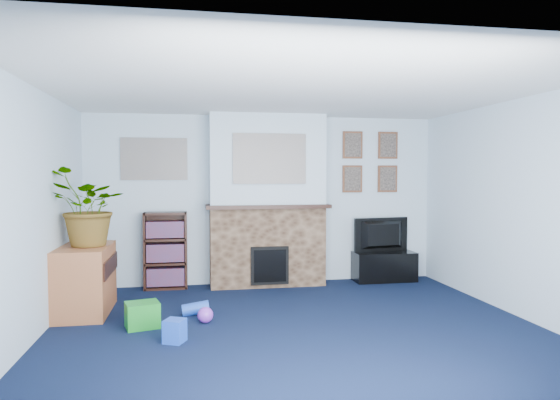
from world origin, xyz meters
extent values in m
cube|color=black|center=(0.00, 0.00, 0.00)|extent=(5.00, 4.50, 0.01)
cube|color=white|center=(0.00, 0.00, 2.40)|extent=(5.00, 4.50, 0.01)
cube|color=silver|center=(0.00, 2.25, 1.20)|extent=(5.00, 0.04, 2.40)
cube|color=silver|center=(0.00, -2.25, 1.20)|extent=(5.00, 0.04, 2.40)
cube|color=silver|center=(-2.50, 0.00, 1.20)|extent=(0.04, 4.50, 2.40)
cube|color=silver|center=(2.50, 0.00, 1.20)|extent=(0.04, 4.50, 2.40)
cube|color=brown|center=(0.00, 2.05, 0.55)|extent=(1.60, 0.40, 1.10)
cube|color=brown|center=(0.00, 2.05, 1.75)|extent=(1.60, 0.40, 1.30)
cube|color=brown|center=(0.00, 2.02, 1.12)|extent=(1.72, 0.50, 0.05)
cube|color=brown|center=(0.00, 1.84, 0.32)|extent=(0.52, 0.08, 0.52)
cube|color=brown|center=(0.00, 1.80, 0.32)|extent=(0.44, 0.02, 0.44)
cube|color=gray|center=(0.00, 1.84, 1.78)|extent=(1.00, 0.03, 0.68)
cube|color=gray|center=(-1.55, 2.23, 1.78)|extent=(0.90, 0.03, 0.58)
cube|color=brown|center=(1.30, 2.23, 2.00)|extent=(0.30, 0.03, 0.40)
cube|color=brown|center=(1.85, 2.23, 2.00)|extent=(0.30, 0.03, 0.40)
cube|color=brown|center=(1.30, 2.23, 1.50)|extent=(0.30, 0.03, 0.40)
cube|color=brown|center=(1.85, 2.23, 1.50)|extent=(0.30, 0.03, 0.40)
cube|color=black|center=(1.73, 2.03, 0.23)|extent=(0.90, 0.38, 0.43)
imported|color=black|center=(1.73, 2.05, 0.68)|extent=(0.87, 0.23, 0.50)
cube|color=black|center=(-1.40, 2.23, 0.53)|extent=(0.58, 0.02, 1.05)
cube|color=black|center=(-1.68, 2.10, 0.53)|extent=(0.03, 0.28, 1.05)
cube|color=black|center=(-1.13, 2.10, 0.53)|extent=(0.03, 0.28, 1.05)
cube|color=black|center=(-1.40, 2.10, 0.01)|extent=(0.56, 0.28, 0.03)
cube|color=black|center=(-1.40, 2.10, 0.35)|extent=(0.56, 0.28, 0.03)
cube|color=black|center=(-1.40, 2.10, 0.68)|extent=(0.56, 0.28, 0.03)
cube|color=black|center=(-1.40, 2.10, 1.04)|extent=(0.56, 0.28, 0.03)
cube|color=black|center=(-1.40, 2.09, 0.17)|extent=(0.50, 0.22, 0.24)
cube|color=black|center=(-1.40, 2.09, 0.50)|extent=(0.50, 0.22, 0.24)
cube|color=black|center=(-1.40, 2.09, 0.82)|extent=(0.50, 0.22, 0.22)
cube|color=#A75C35|center=(-2.24, 1.01, 0.35)|extent=(0.54, 0.98, 0.76)
imported|color=#26661E|center=(-2.19, 0.96, 1.21)|extent=(0.96, 1.02, 0.90)
cube|color=gold|center=(-0.01, 2.00, 1.22)|extent=(0.10, 0.06, 0.14)
cylinder|color=#B2BFC6|center=(0.34, 2.00, 1.23)|extent=(0.04, 0.04, 0.14)
sphere|color=gray|center=(-0.48, 2.00, 1.22)|extent=(0.12, 0.12, 0.12)
cylinder|color=blue|center=(0.74, 2.00, 1.21)|extent=(0.06, 0.06, 0.11)
cube|color=#198C26|center=(-1.55, 0.34, 0.14)|extent=(0.38, 0.34, 0.26)
sphere|color=purple|center=(-0.91, 0.39, 0.09)|extent=(0.17, 0.17, 0.17)
cube|color=blue|center=(-1.21, -0.17, 0.11)|extent=(0.23, 0.23, 0.21)
cylinder|color=blue|center=(-1.01, 0.72, 0.07)|extent=(0.31, 0.14, 0.18)
camera|label=1|loc=(-1.03, -4.86, 1.57)|focal=32.00mm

